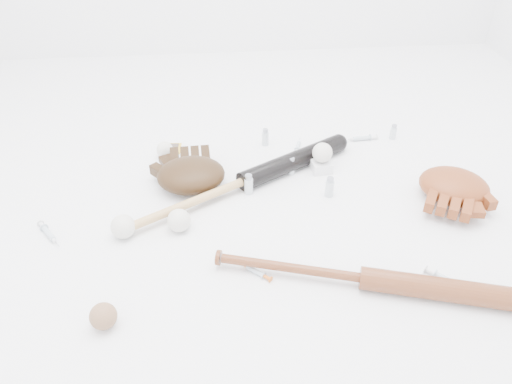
{
  "coord_description": "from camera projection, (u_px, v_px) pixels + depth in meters",
  "views": [
    {
      "loc": [
        -0.15,
        -1.31,
        1.07
      ],
      "look_at": [
        -0.02,
        0.05,
        0.06
      ],
      "focal_mm": 35.0,
      "sensor_mm": 36.0,
      "label": 1
    }
  ],
  "objects": [
    {
      "name": "baseball_mid",
      "position": [
        123.0,
        227.0,
        1.58
      ],
      "size": [
        0.08,
        0.08,
        0.08
      ],
      "primitive_type": "sphere",
      "color": "silver",
      "rests_on": "ground"
    },
    {
      "name": "syringe_3",
      "position": [
        447.0,
        280.0,
        1.44
      ],
      "size": [
        0.13,
        0.14,
        0.02
      ],
      "primitive_type": null,
      "rotation": [
        0.0,
        0.0,
        -0.8
      ],
      "color": "#ADBCC6",
      "rests_on": "ground"
    },
    {
      "name": "trading_card",
      "position": [
        173.0,
        149.0,
        2.03
      ],
      "size": [
        0.06,
        0.09,
        0.0
      ],
      "primitive_type": "cube",
      "rotation": [
        0.0,
        0.0,
        -0.06
      ],
      "color": "gold",
      "rests_on": "ground"
    },
    {
      "name": "vial_5",
      "position": [
        265.0,
        137.0,
        2.04
      ],
      "size": [
        0.03,
        0.03,
        0.07
      ],
      "primitive_type": "cylinder",
      "color": "silver",
      "rests_on": "ground"
    },
    {
      "name": "bat_wood",
      "position": [
        363.0,
        278.0,
        1.41
      ],
      "size": [
        0.89,
        0.32,
        0.07
      ],
      "primitive_type": null,
      "rotation": [
        0.0,
        0.0,
        -0.29
      ],
      "color": "brown",
      "rests_on": "ground"
    },
    {
      "name": "baseball_upper",
      "position": [
        165.0,
        150.0,
        1.97
      ],
      "size": [
        0.07,
        0.07,
        0.07
      ],
      "primitive_type": "sphere",
      "color": "silver",
      "rests_on": "ground"
    },
    {
      "name": "vial_4",
      "position": [
        249.0,
        184.0,
        1.77
      ],
      "size": [
        0.03,
        0.03,
        0.08
      ],
      "primitive_type": "cylinder",
      "color": "silver",
      "rests_on": "ground"
    },
    {
      "name": "vial_3",
      "position": [
        450.0,
        192.0,
        1.72
      ],
      "size": [
        0.04,
        0.04,
        0.09
      ],
      "primitive_type": "cylinder",
      "color": "silver",
      "rests_on": "ground"
    },
    {
      "name": "bat_dark",
      "position": [
        244.0,
        181.0,
        1.79
      ],
      "size": [
        0.88,
        0.55,
        0.07
      ],
      "primitive_type": null,
      "rotation": [
        0.0,
        0.0,
        0.52
      ],
      "color": "black",
      "rests_on": "ground"
    },
    {
      "name": "baseball_on_pedestal",
      "position": [
        322.0,
        153.0,
        1.86
      ],
      "size": [
        0.08,
        0.08,
        0.08
      ],
      "primitive_type": "sphere",
      "color": "silver",
      "rests_on": "pedestal"
    },
    {
      "name": "baseball_aged",
      "position": [
        103.0,
        316.0,
        1.3
      ],
      "size": [
        0.07,
        0.07,
        0.07
      ],
      "primitive_type": "sphere",
      "color": "brown",
      "rests_on": "ground"
    },
    {
      "name": "syringe_2",
      "position": [
        298.0,
        146.0,
        2.04
      ],
      "size": [
        0.06,
        0.13,
        0.02
      ],
      "primitive_type": null,
      "rotation": [
        0.0,
        0.0,
        1.28
      ],
      "color": "#ADBCC6",
      "rests_on": "ground"
    },
    {
      "name": "pedestal",
      "position": [
        321.0,
        166.0,
        1.9
      ],
      "size": [
        0.08,
        0.08,
        0.04
      ],
      "primitive_type": "cube",
      "rotation": [
        0.0,
        0.0,
        0.1
      ],
      "color": "white",
      "rests_on": "ground"
    },
    {
      "name": "glove_dark",
      "position": [
        191.0,
        175.0,
        1.79
      ],
      "size": [
        0.3,
        0.3,
        0.11
      ],
      "primitive_type": null,
      "rotation": [
        0.0,
        0.0,
        0.04
      ],
      "color": "black",
      "rests_on": "ground"
    },
    {
      "name": "syringe_1",
      "position": [
        255.0,
        271.0,
        1.47
      ],
      "size": [
        0.12,
        0.11,
        0.02
      ],
      "primitive_type": null,
      "rotation": [
        0.0,
        0.0,
        2.41
      ],
      "color": "#ADBCC6",
      "rests_on": "ground"
    },
    {
      "name": "syringe_4",
      "position": [
        362.0,
        138.0,
        2.08
      ],
      "size": [
        0.16,
        0.04,
        0.02
      ],
      "primitive_type": null,
      "rotation": [
        0.0,
        0.0,
        3.21
      ],
      "color": "#ADBCC6",
      "rests_on": "ground"
    },
    {
      "name": "baseball_left",
      "position": [
        179.0,
        220.0,
        1.61
      ],
      "size": [
        0.08,
        0.08,
        0.08
      ],
      "primitive_type": "sphere",
      "color": "silver",
      "rests_on": "ground"
    },
    {
      "name": "glove_tan",
      "position": [
        454.0,
        186.0,
        1.74
      ],
      "size": [
        0.39,
        0.39,
        0.1
      ],
      "primitive_type": null,
      "rotation": [
        0.0,
        0.0,
        2.6
      ],
      "color": "brown",
      "rests_on": "ground"
    },
    {
      "name": "vial_2",
      "position": [
        330.0,
        187.0,
        1.76
      ],
      "size": [
        0.03,
        0.03,
        0.08
      ],
      "primitive_type": "cylinder",
      "color": "silver",
      "rests_on": "ground"
    },
    {
      "name": "syringe_0",
      "position": [
        49.0,
        234.0,
        1.6
      ],
      "size": [
        0.12,
        0.15,
        0.02
      ],
      "primitive_type": null,
      "rotation": [
        0.0,
        0.0,
        -0.95
      ],
      "color": "#ADBCC6",
      "rests_on": "ground"
    },
    {
      "name": "vial_1",
      "position": [
        393.0,
        132.0,
        2.08
      ],
      "size": [
        0.03,
        0.03,
        0.06
      ],
      "primitive_type": "cylinder",
      "color": "silver",
      "rests_on": "ground"
    },
    {
      "name": "vial_0",
      "position": [
        291.0,
        166.0,
        1.87
      ],
      "size": [
        0.03,
        0.03,
        0.07
      ],
      "primitive_type": "cylinder",
      "color": "silver",
      "rests_on": "ground"
    }
  ]
}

